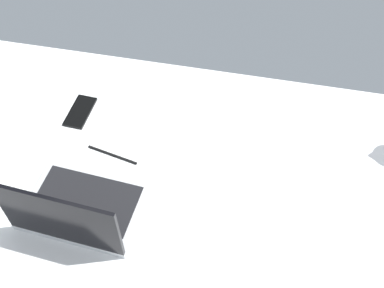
% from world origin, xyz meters
% --- Properties ---
extents(bed_mattress, '(1.80, 1.40, 0.18)m').
position_xyz_m(bed_mattress, '(0.00, 0.00, 0.09)').
color(bed_mattress, white).
rests_on(bed_mattress, ground).
extents(laptop, '(0.35, 0.25, 0.23)m').
position_xyz_m(laptop, '(0.34, -0.03, 0.22)').
color(laptop, '#B7BABC').
rests_on(laptop, bed_mattress).
extents(cell_phone, '(0.07, 0.14, 0.01)m').
position_xyz_m(cell_phone, '(0.47, -0.41, 0.18)').
color(cell_phone, black).
rests_on(cell_phone, bed_mattress).
extents(charger_cable, '(0.17, 0.04, 0.01)m').
position_xyz_m(charger_cable, '(0.31, -0.26, 0.18)').
color(charger_cable, black).
rests_on(charger_cable, bed_mattress).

